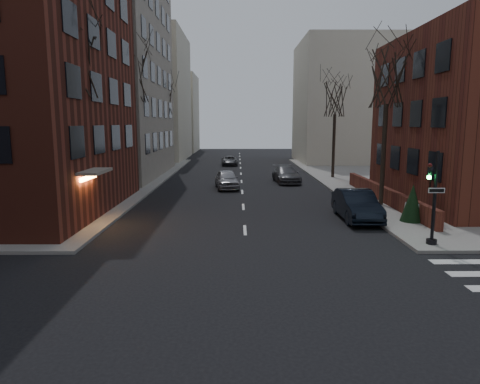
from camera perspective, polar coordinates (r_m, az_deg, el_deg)
name	(u,v)px	position (r m, az deg, el deg)	size (l,w,h in m)	color
ground	(254,363)	(10.28, 1.92, -21.88)	(160.00, 160.00, 0.00)	black
building_left_tan	(63,31)	(46.73, -22.51, 19.26)	(18.00, 18.00, 28.00)	gray
low_wall_right	(384,194)	(29.79, 18.60, -0.27)	(0.35, 16.00, 1.00)	#5C271A
building_distant_la	(137,97)	(65.55, -13.55, 12.18)	(14.00, 16.00, 18.00)	beige
building_distant_ra	(351,103)	(60.83, 14.59, 11.45)	(14.00, 14.00, 16.00)	beige
building_distant_lb	(170,114)	(81.79, -9.38, 10.27)	(10.00, 12.00, 14.00)	beige
traffic_signal	(433,204)	(19.93, 24.32, -1.44)	(0.76, 0.44, 4.00)	black
tree_left_a	(73,61)	(24.51, -21.32, 16.02)	(4.18, 4.18, 10.26)	#2D231C
tree_left_b	(131,77)	(35.98, -14.37, 14.68)	(4.40, 4.40, 10.80)	#2D231C
tree_left_c	(162,98)	(49.59, -10.37, 12.21)	(3.96, 3.96, 9.72)	#2D231C
tree_right_a	(387,78)	(28.45, 19.07, 14.21)	(3.96, 3.96, 9.72)	#2D231C
tree_right_b	(335,98)	(41.87, 12.59, 12.11)	(3.74, 3.74, 9.18)	#2D231C
streetlamp_near	(128,138)	(31.79, -14.71, 6.98)	(0.36, 0.36, 6.28)	black
streetlamp_far	(171,132)	(51.40, -9.19, 7.90)	(0.36, 0.36, 6.28)	black
parked_sedan	(356,205)	(24.44, 15.27, -1.69)	(1.75, 5.02, 1.65)	black
car_lane_silver	(227,179)	(34.99, -1.79, 1.72)	(1.77, 4.41, 1.50)	#929297
car_lane_gray	(286,174)	(38.62, 6.19, 2.34)	(2.03, 4.99, 1.45)	#44454A
car_lane_far	(229,161)	(54.14, -1.42, 4.20)	(1.94, 4.21, 1.17)	#3D3E42
sandwich_board	(412,212)	(24.43, 21.91, -2.48)	(0.44, 0.61, 0.98)	silver
evergreen_shrub	(412,203)	(24.30, 22.00, -1.34)	(1.19, 1.19, 1.98)	black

